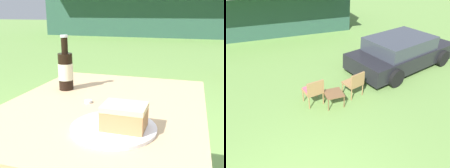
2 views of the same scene
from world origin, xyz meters
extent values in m
cube|color=#284C3D|center=(-0.56, 11.87, 1.39)|extent=(10.94, 4.29, 2.78)
cube|color=tan|center=(0.00, 0.00, 0.66)|extent=(0.72, 0.89, 0.04)
cylinder|color=tan|center=(-0.32, 0.40, 0.32)|extent=(0.04, 0.04, 0.64)
cylinder|color=tan|center=(0.32, 0.40, 0.32)|extent=(0.04, 0.04, 0.64)
cylinder|color=white|center=(0.10, -0.20, 0.69)|extent=(0.25, 0.25, 0.01)
cube|color=#AD7A4C|center=(0.13, -0.20, 0.72)|extent=(0.12, 0.09, 0.06)
cube|color=#DBBC89|center=(0.13, -0.20, 0.75)|extent=(0.12, 0.09, 0.01)
cylinder|color=black|center=(-0.22, 0.13, 0.76)|extent=(0.06, 0.06, 0.16)
cylinder|color=black|center=(-0.22, 0.13, 0.87)|extent=(0.03, 0.03, 0.07)
cylinder|color=silver|center=(-0.22, 0.13, 0.91)|extent=(0.03, 0.03, 0.01)
cylinder|color=beige|center=(-0.22, 0.13, 0.76)|extent=(0.06, 0.06, 0.07)
cube|color=silver|center=(0.06, -0.18, 0.68)|extent=(0.17, 0.06, 0.01)
cylinder|color=silver|center=(-0.06, -0.01, 0.69)|extent=(0.03, 0.03, 0.01)
camera|label=1|loc=(0.30, -0.86, 1.01)|focal=42.00mm
camera|label=2|loc=(0.04, -1.72, 3.91)|focal=35.00mm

